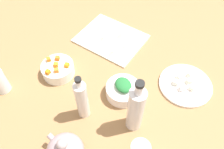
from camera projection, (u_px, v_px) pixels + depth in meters
The scene contains 25 objects.
tabletop at pixel (112, 83), 103.65cm from camera, with size 190.00×190.00×3.00cm, color #946C44.
cutting_board at pixel (111, 39), 118.55cm from camera, with size 32.43×25.96×1.00cm, color silver.
plate_tofu at pixel (185, 85), 100.54cm from camera, with size 23.10×23.10×1.20cm, color white.
bowl_greens at pixel (123, 91), 96.17cm from camera, with size 14.34×14.34×5.37cm, color white.
bowl_carrots at pixel (58, 69), 103.22cm from camera, with size 14.56×14.56×5.37cm, color white.
bottle_0 at pixel (136, 109), 80.51cm from camera, with size 6.09×6.09×27.83cm.
bottle_1 at pixel (82, 100), 84.68cm from camera, with size 4.76×4.76×23.56cm.
carrot_cube_0 at pixel (57, 58), 102.51cm from camera, with size 1.80×1.80×1.80cm, color orange.
carrot_cube_1 at pixel (56, 65), 100.19cm from camera, with size 1.80×1.80×1.80cm, color orange.
carrot_cube_2 at pixel (67, 65), 100.04cm from camera, with size 1.80×1.80×1.80cm, color orange.
carrot_cube_3 at pixel (48, 72), 97.67cm from camera, with size 1.80×1.80×1.80cm, color orange.
carrot_cube_4 at pixel (56, 70), 98.27cm from camera, with size 1.80×1.80×1.80cm, color orange.
carrot_cube_5 at pixel (49, 59), 102.09cm from camera, with size 1.80×1.80×1.80cm, color orange.
chopped_greens_mound at pixel (123, 85), 92.80cm from camera, with size 7.92×6.44×3.11cm, color #257035.
tofu_cube_0 at pixel (189, 81), 99.68cm from camera, with size 2.20×2.20×2.20cm, color silver.
tofu_cube_1 at pixel (192, 88), 97.47cm from camera, with size 2.20×2.20×2.20cm, color #F7E4CD.
tofu_cube_2 at pixel (182, 88), 97.31cm from camera, with size 2.20×2.20×2.20cm, color white.
tofu_cube_3 at pixel (190, 75), 101.86cm from camera, with size 2.20×2.20×2.20cm, color white.
tofu_cube_4 at pixel (179, 77), 101.03cm from camera, with size 2.20×2.20×2.20cm, color white.
tofu_cube_5 at pixel (176, 83), 99.19cm from camera, with size 2.20×2.20×2.20cm, color white.
dumpling_0 at pixel (100, 28), 120.98cm from camera, with size 5.52×4.78×2.72cm, color beige.
dumpling_1 at pixel (105, 38), 116.34cm from camera, with size 4.62×4.51×2.14cm, color beige.
dumpling_2 at pixel (121, 35), 117.26cm from camera, with size 4.46×4.39×2.84cm, color beige.
dumpling_3 at pixel (114, 53), 109.59cm from camera, with size 5.50×5.17×2.92cm, color beige.
dumpling_4 at pixel (128, 47), 112.59cm from camera, with size 5.31×4.52×2.48cm, color beige.
Camera 1 is at (-38.13, 46.23, 86.16)cm, focal length 36.52 mm.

